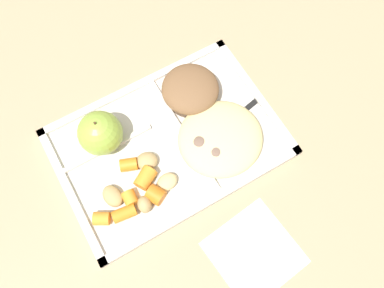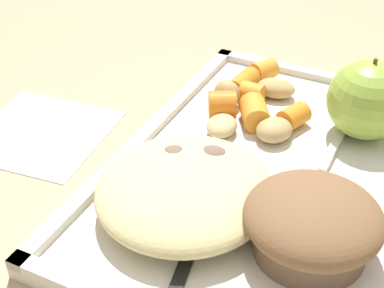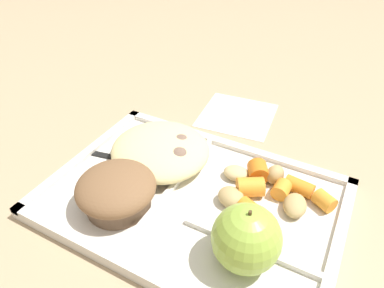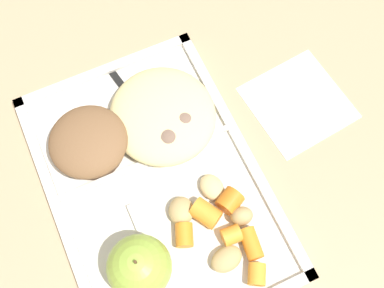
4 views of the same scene
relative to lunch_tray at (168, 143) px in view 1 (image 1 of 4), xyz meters
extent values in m
plane|color=tan|center=(0.00, 0.00, -0.01)|extent=(6.00, 6.00, 0.00)
cube|color=silver|center=(0.00, 0.00, 0.00)|extent=(0.37, 0.26, 0.01)
cube|color=silver|center=(0.00, -0.12, 0.01)|extent=(0.37, 0.01, 0.01)
cube|color=silver|center=(0.00, 0.12, 0.01)|extent=(0.37, 0.01, 0.01)
cube|color=silver|center=(-0.18, 0.00, 0.01)|extent=(0.01, 0.26, 0.01)
cube|color=silver|center=(0.18, 0.00, 0.01)|extent=(0.01, 0.26, 0.01)
cube|color=silver|center=(0.03, 0.00, 0.01)|extent=(0.01, 0.23, 0.01)
cube|color=silver|center=(-0.09, 0.04, 0.01)|extent=(0.16, 0.01, 0.01)
sphere|color=#93B742|center=(-0.09, 0.06, 0.04)|extent=(0.07, 0.07, 0.07)
cylinder|color=#4C381E|center=(-0.09, 0.06, 0.08)|extent=(0.00, 0.00, 0.01)
cylinder|color=brown|center=(0.08, 0.06, 0.02)|extent=(0.08, 0.08, 0.02)
ellipsoid|color=brown|center=(0.08, 0.06, 0.04)|extent=(0.10, 0.10, 0.04)
cylinder|color=orange|center=(-0.12, -0.07, 0.01)|extent=(0.04, 0.02, 0.02)
cylinder|color=orange|center=(-0.06, -0.07, 0.02)|extent=(0.04, 0.04, 0.03)
cylinder|color=orange|center=(-0.15, -0.06, 0.01)|extent=(0.03, 0.03, 0.02)
cylinder|color=orange|center=(-0.10, -0.06, 0.01)|extent=(0.02, 0.02, 0.02)
cylinder|color=orange|center=(-0.06, -0.04, 0.02)|extent=(0.04, 0.04, 0.03)
cylinder|color=orange|center=(-0.08, -0.01, 0.01)|extent=(0.03, 0.03, 0.02)
ellipsoid|color=tan|center=(-0.05, -0.02, 0.01)|extent=(0.04, 0.04, 0.02)
ellipsoid|color=tan|center=(-0.12, -0.04, 0.01)|extent=(0.03, 0.04, 0.02)
ellipsoid|color=tan|center=(-0.04, -0.06, 0.01)|extent=(0.04, 0.03, 0.02)
ellipsoid|color=tan|center=(-0.08, -0.08, 0.02)|extent=(0.03, 0.03, 0.03)
ellipsoid|color=beige|center=(0.08, -0.04, 0.02)|extent=(0.14, 0.14, 0.04)
sphere|color=#755B4C|center=(0.05, -0.07, 0.02)|extent=(0.04, 0.04, 0.04)
sphere|color=#755B4C|center=(0.04, -0.04, 0.02)|extent=(0.04, 0.04, 0.04)
sphere|color=#755B4C|center=(0.08, -0.05, 0.02)|extent=(0.03, 0.03, 0.03)
cube|color=black|center=(0.14, -0.02, 0.01)|extent=(0.09, 0.03, 0.00)
cube|color=black|center=(0.08, -0.03, 0.01)|extent=(0.03, 0.03, 0.00)
cylinder|color=black|center=(0.05, -0.02, 0.01)|extent=(0.02, 0.01, 0.00)
cylinder|color=black|center=(0.06, -0.03, 0.01)|extent=(0.02, 0.01, 0.00)
cylinder|color=black|center=(0.06, -0.04, 0.01)|extent=(0.02, 0.01, 0.00)
cube|color=white|center=(0.03, -0.23, -0.01)|extent=(0.14, 0.14, 0.00)
camera|label=1|loc=(-0.09, -0.24, 0.64)|focal=37.38mm
camera|label=2|loc=(0.38, 0.11, 0.31)|focal=54.04mm
camera|label=3|loc=(-0.15, 0.28, 0.34)|focal=32.56mm
camera|label=4|loc=(-0.18, 0.03, 0.59)|focal=44.77mm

